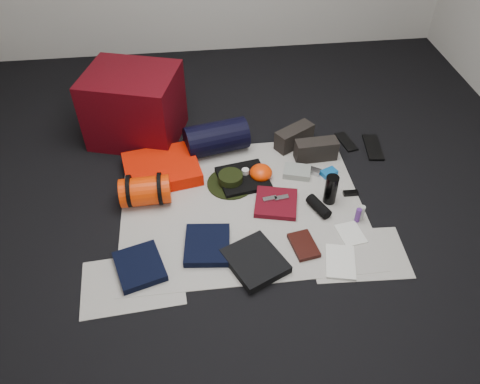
{
  "coord_description": "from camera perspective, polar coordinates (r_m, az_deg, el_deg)",
  "views": [
    {
      "loc": [
        -0.28,
        -2.19,
        2.23
      ],
      "look_at": [
        -0.01,
        0.03,
        0.1
      ],
      "focal_mm": 35.0,
      "sensor_mm": 36.0,
      "label": 1
    }
  ],
  "objects": [
    {
      "name": "hiking_boot_right",
      "position": [
        3.5,
        9.25,
        5.1
      ],
      "size": [
        0.31,
        0.13,
        0.15
      ],
      "primitive_type": "cube",
      "rotation": [
        0.0,
        0.0,
        0.05
      ],
      "color": "black",
      "rests_on": "newspaper_mat"
    },
    {
      "name": "flip_flop_right",
      "position": [
        3.74,
        15.91,
        5.25
      ],
      "size": [
        0.15,
        0.32,
        0.02
      ],
      "primitive_type": "cube",
      "rotation": [
        0.0,
        0.0,
        -0.14
      ],
      "color": "black",
      "rests_on": "floor"
    },
    {
      "name": "map_booklet",
      "position": [
        2.87,
        12.14,
        -8.3
      ],
      "size": [
        0.23,
        0.28,
        0.01
      ],
      "primitive_type": "cube",
      "rotation": [
        0.0,
        0.0,
        -0.24
      ],
      "color": "silver",
      "rests_on": "newspaper_mat"
    },
    {
      "name": "stuff_sack",
      "position": [
        3.16,
        -11.48,
        0.12
      ],
      "size": [
        0.33,
        0.21,
        0.19
      ],
      "primitive_type": "cylinder",
      "rotation": [
        0.0,
        1.57,
        0.04
      ],
      "color": "#ED3403",
      "rests_on": "newspaper_mat"
    },
    {
      "name": "hiking_boot_left",
      "position": [
        3.6,
        6.62,
        6.7
      ],
      "size": [
        0.32,
        0.26,
        0.15
      ],
      "primitive_type": "cube",
      "rotation": [
        0.0,
        0.0,
        0.54
      ],
      "color": "black",
      "rests_on": "newspaper_mat"
    },
    {
      "name": "trousers_navy_b",
      "position": [
        2.88,
        -4.0,
        -6.46
      ],
      "size": [
        0.3,
        0.34,
        0.05
      ],
      "primitive_type": "cube",
      "rotation": [
        0.0,
        0.0,
        -0.11
      ],
      "color": "black",
      "rests_on": "newspaper_mat"
    },
    {
      "name": "energy_bar_a",
      "position": [
        3.12,
        3.65,
        -0.82
      ],
      "size": [
        0.1,
        0.05,
        0.01
      ],
      "primitive_type": "cube",
      "rotation": [
        0.0,
        0.0,
        0.14
      ],
      "color": "#ACADB1",
      "rests_on": "red_shirt"
    },
    {
      "name": "red_cabinet",
      "position": [
        3.67,
        -12.74,
        10.2
      ],
      "size": [
        0.78,
        0.71,
        0.54
      ],
      "primitive_type": "cube",
      "rotation": [
        0.0,
        0.0,
        -0.3
      ],
      "color": "#4F050D",
      "rests_on": "floor"
    },
    {
      "name": "sack_strap_left",
      "position": [
        3.16,
        -13.3,
        0.12
      ],
      "size": [
        0.02,
        0.22,
        0.22
      ],
      "primitive_type": "cylinder",
      "rotation": [
        0.0,
        1.57,
        0.0
      ],
      "color": "black",
      "rests_on": "newspaper_mat"
    },
    {
      "name": "energy_bar_b",
      "position": [
        3.14,
        5.09,
        -0.7
      ],
      "size": [
        0.1,
        0.05,
        0.01
      ],
      "primitive_type": "cube",
      "rotation": [
        0.0,
        0.0,
        0.14
      ],
      "color": "#ACADB1",
      "rests_on": "red_shirt"
    },
    {
      "name": "toiletry_purple",
      "position": [
        3.09,
        14.18,
        -2.76
      ],
      "size": [
        0.04,
        0.04,
        0.1
      ],
      "primitive_type": "cylinder",
      "rotation": [
        0.0,
        0.0,
        0.27
      ],
      "color": "#522579",
      "rests_on": "newspaper_mat"
    },
    {
      "name": "cyan_case",
      "position": [
        3.41,
        10.78,
        2.33
      ],
      "size": [
        0.13,
        0.11,
        0.04
      ],
      "primitive_type": "cube",
      "rotation": [
        0.0,
        0.0,
        0.41
      ],
      "color": "#105BA1",
      "rests_on": "newspaper_mat"
    },
    {
      "name": "trousers_charcoal",
      "position": [
        2.79,
        1.86,
        -8.41
      ],
      "size": [
        0.41,
        0.43,
        0.05
      ],
      "primitive_type": "cube",
      "rotation": [
        0.0,
        0.0,
        0.44
      ],
      "color": "black",
      "rests_on": "newspaper_mat"
    },
    {
      "name": "water_bottle",
      "position": [
        3.15,
        11.02,
        0.31
      ],
      "size": [
        0.09,
        0.09,
        0.21
      ],
      "primitive_type": "cylinder",
      "rotation": [
        0.0,
        0.0,
        0.03
      ],
      "color": "black",
      "rests_on": "newspaper_mat"
    },
    {
      "name": "red_shirt",
      "position": [
        3.13,
        4.41,
        -1.35
      ],
      "size": [
        0.33,
        0.33,
        0.04
      ],
      "primitive_type": "cube",
      "rotation": [
        0.0,
        0.0,
        -0.24
      ],
      "color": "#5A0914",
      "rests_on": "newspaper_mat"
    },
    {
      "name": "first_aid_pouch",
      "position": [
        3.37,
        6.97,
        2.47
      ],
      "size": [
        0.22,
        0.19,
        0.05
      ],
      "primitive_type": "cube",
      "rotation": [
        0.0,
        0.0,
        -0.3
      ],
      "color": "gray",
      "rests_on": "newspaper_mat"
    },
    {
      "name": "toiletry_clear",
      "position": [
        3.11,
        14.61,
        -2.45
      ],
      "size": [
        0.04,
        0.04,
        0.11
      ],
      "primitive_type": "cylinder",
      "rotation": [
        0.0,
        0.0,
        -0.02
      ],
      "color": "#AAAEA9",
      "rests_on": "newspaper_mat"
    },
    {
      "name": "key_cluster",
      "position": [
        2.82,
        -13.53,
        -10.17
      ],
      "size": [
        0.07,
        0.07,
        0.01
      ],
      "primitive_type": "cube",
      "rotation": [
        0.0,
        0.0,
        0.12
      ],
      "color": "#ACADB1",
      "rests_on": "newspaper_mat"
    },
    {
      "name": "boonie_crown",
      "position": [
        3.26,
        -1.15,
        1.62
      ],
      "size": [
        0.17,
        0.17,
        0.07
      ],
      "primitive_type": "cylinder",
      "color": "black",
      "rests_on": "boonie_brim"
    },
    {
      "name": "boonie_brim",
      "position": [
        3.29,
        -1.14,
        1.07
      ],
      "size": [
        0.42,
        0.42,
        0.01
      ],
      "primitive_type": "cylinder",
      "rotation": [
        0.0,
        0.0,
        0.32
      ],
      "color": "black",
      "rests_on": "newspaper_mat"
    },
    {
      "name": "newspaper_sheet_front_right",
      "position": [
        2.95,
        14.23,
        -7.34
      ],
      "size": [
        0.6,
        0.43,
        0.0
      ],
      "primitive_type": "cube",
      "rotation": [
        0.0,
        0.0,
        -0.05
      ],
      "color": "beige",
      "rests_on": "floor"
    },
    {
      "name": "floor",
      "position": [
        3.15,
        0.26,
        -1.75
      ],
      "size": [
        4.5,
        4.5,
        0.02
      ],
      "primitive_type": "cube",
      "color": "black",
      "rests_on": "ground"
    },
    {
      "name": "newspaper_sheet_front_left",
      "position": [
        2.8,
        -12.92,
        -10.73
      ],
      "size": [
        0.61,
        0.44,
        0.0
      ],
      "primitive_type": "cube",
      "rotation": [
        0.0,
        0.0,
        0.07
      ],
      "color": "beige",
      "rests_on": "floor"
    },
    {
      "name": "speaker",
      "position": [
        3.12,
        9.56,
        -1.75
      ],
      "size": [
        0.14,
        0.2,
        0.07
      ],
      "primitive_type": "cylinder",
      "rotation": [
        1.57,
        0.0,
        0.42
      ],
      "color": "black",
      "rests_on": "newspaper_mat"
    },
    {
      "name": "orange_stuff_sack",
      "position": [
        3.3,
        2.57,
        2.37
      ],
      "size": [
        0.19,
        0.19,
        0.1
      ],
      "primitive_type": "ellipsoid",
      "rotation": [
        0.0,
        0.0,
        -0.21
      ],
      "color": "#ED3403",
      "rests_on": "newspaper_mat"
    },
    {
      "name": "sack_strap_right",
      "position": [
        3.14,
        -9.7,
        0.42
      ],
      "size": [
        0.02,
        0.22,
        0.22
      ],
      "primitive_type": "cylinder",
      "rotation": [
        0.0,
        1.57,
        0.0
      ],
      "color": "black",
      "rests_on": "newspaper_mat"
    },
    {
      "name": "compact_camera",
      "position": [
        3.4,
        9.05,
        2.52
      ],
      "size": [
        0.1,
        0.09,
        0.04
      ],
      "primitive_type": "cube",
      "rotation": [
        0.0,
        0.0,
        -0.6
      ],
      "color": "#ACADB1",
      "rests_on": "newspaper_mat"
    },
    {
      "name": "sunglasses",
      "position": [
        3.29,
        13.32,
        -0.13
      ],
      "size": [
        0.1,
        0.04,
        0.03
      ],
      "primitive_type": "cube",
      "rotation": [
        0.0,
        0.0,
        -0.02
      ],
      "color": "black",
      "rests_on": "newspaper_mat"
    },
    {
      "name": "trousers_navy_a",
      "position": [
        2.83,
        -12.14,
        -8.85
      ],
      "size": [
        0.33,
        0.36,
        0.05
      ],
      "primitive_type": "cube",
      "rotation": [
        0.0,
        0.0,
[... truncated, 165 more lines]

